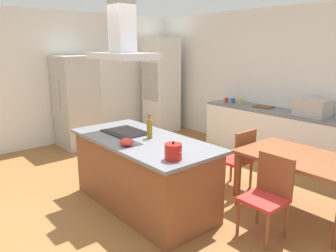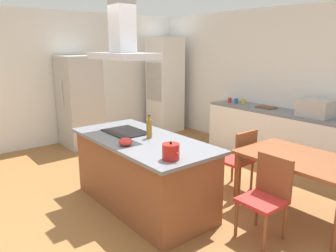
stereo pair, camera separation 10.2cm
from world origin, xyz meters
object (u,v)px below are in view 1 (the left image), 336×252
Objects in this scene: tea_kettle at (173,152)px; cutting_board at (263,107)px; cooktop at (125,132)px; dining_table at (302,163)px; countertop_microwave at (312,108)px; coffee_mug_yellow at (240,101)px; coffee_mug_red at (226,100)px; coffee_mug_blue at (233,101)px; refrigerator at (76,102)px; chair_at_left_end at (239,156)px; mixing_bowl at (126,142)px; olive_oil_bottle at (150,128)px; wall_oven_stack at (161,85)px; chair_facing_island at (269,191)px; range_hood at (122,39)px.

cutting_board is (-1.06, 3.13, -0.07)m from tea_kettle.
cooktop is 0.43× the size of dining_table.
countertop_microwave is 5.56× the size of coffee_mug_yellow.
coffee_mug_red is 0.14m from coffee_mug_blue.
refrigerator reaches higher than chair_at_left_end.
countertop_microwave is at bearing -3.03° from cutting_board.
coffee_mug_blue is 0.05× the size of refrigerator.
dining_table is (1.28, 1.62, -0.28)m from mixing_bowl.
olive_oil_bottle is at bearing -103.32° from countertop_microwave.
wall_oven_stack is 2.47× the size of chair_at_left_end.
chair_facing_island and chair_at_left_end have the same top height.
coffee_mug_blue is (-1.74, 3.10, -0.04)m from tea_kettle.
coffee_mug_yellow is 0.05× the size of refrigerator.
dining_table is at bearing 42.03° from olive_oil_bottle.
range_hood is (-1.09, -2.88, 1.06)m from countertop_microwave.
refrigerator reaches higher than coffee_mug_blue.
wall_oven_stack reaches higher than cooktop.
olive_oil_bottle reaches higher than chair_at_left_end.
tea_kettle is 0.26× the size of chair_facing_island.
wall_oven_stack reaches higher than dining_table.
chair_at_left_end is at bearing 56.44° from cooktop.
chair_at_left_end is 0.99× the size of range_hood.
dining_table is 0.93m from chair_at_left_end.
dining_table is 1.57× the size of chair_facing_island.
cooktop is 1.22m from tea_kettle.
coffee_mug_red is at bearing 103.33° from cooktop.
coffee_mug_yellow reaches higher than dining_table.
tea_kettle is 0.16× the size of dining_table.
chair_at_left_end is (1.27, -1.65, -0.44)m from coffee_mug_yellow.
tea_kettle is at bearing -124.70° from chair_facing_island.
mixing_bowl is at bearing -31.73° from cooktop.
range_hood is (2.52, -2.65, 1.00)m from wall_oven_stack.
mixing_bowl is at bearing -14.86° from refrigerator.
refrigerator reaches higher than coffee_mug_yellow.
cooktop is 1.20× the size of countertop_microwave.
olive_oil_bottle is at bearing -73.87° from coffee_mug_yellow.
cooktop is at bearing -160.19° from chair_facing_island.
wall_oven_stack is at bearing -172.82° from coffee_mug_blue.
chair_facing_island is at bearing 19.81° from range_hood.
cooktop reaches higher than chair_facing_island.
cutting_board is at bearing 114.14° from chair_at_left_end.
dining_table is (2.32, -1.59, -0.28)m from coffee_mug_blue.
olive_oil_bottle is 0.13× the size of wall_oven_stack.
coffee_mug_red is 3.16m from range_hood.
dining_table is at bearing 0.00° from chair_at_left_end.
cooktop is at bearing -76.67° from coffee_mug_red.
tea_kettle reaches higher than chair_at_left_end.
coffee_mug_yellow is 3.21m from chair_facing_island.
countertop_microwave is 3.26m from range_hood.
olive_oil_bottle is (0.42, 0.08, 0.12)m from cooktop.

